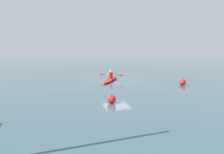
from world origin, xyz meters
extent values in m
plane|color=#334C56|center=(0.00, 0.00, 0.00)|extent=(160.00, 160.00, 0.00)
ellipsoid|color=red|center=(0.52, -0.37, 0.13)|extent=(2.65, 4.23, 0.26)
torus|color=black|center=(0.56, -0.30, 0.24)|extent=(0.82, 0.82, 0.04)
cylinder|color=black|center=(-0.09, -1.55, 0.25)|extent=(0.18, 0.18, 0.02)
cylinder|color=red|center=(0.47, -0.47, 0.54)|extent=(0.38, 0.38, 0.56)
sphere|color=tan|center=(0.47, -0.47, 0.93)|extent=(0.21, 0.21, 0.21)
cylinder|color=black|center=(0.38, -0.65, 0.57)|extent=(1.85, 0.99, 0.03)
ellipsoid|color=red|center=(1.30, -1.12, 0.57)|extent=(0.37, 0.22, 0.17)
ellipsoid|color=red|center=(-0.54, -0.17, 0.57)|extent=(0.37, 0.22, 0.17)
cylinder|color=tan|center=(0.69, -0.67, 0.62)|extent=(0.32, 0.14, 0.34)
cylinder|color=tan|center=(0.18, -0.40, 0.62)|extent=(0.23, 0.28, 0.34)
sphere|color=red|center=(-5.03, 3.37, 0.28)|extent=(0.56, 0.56, 0.56)
torus|color=#333338|center=(-5.03, 3.37, 0.59)|extent=(0.12, 0.12, 0.02)
sphere|color=red|center=(2.25, 7.50, 0.25)|extent=(0.50, 0.50, 0.50)
torus|color=#333338|center=(2.25, 7.50, 0.53)|extent=(0.12, 0.12, 0.02)
camera|label=1|loc=(4.74, 18.06, 3.10)|focal=31.12mm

